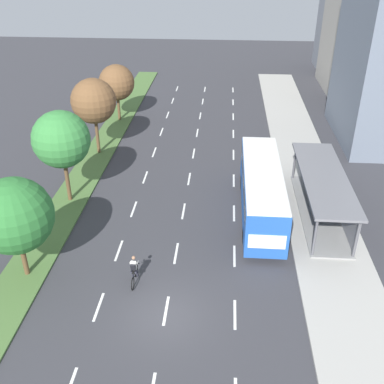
{
  "coord_description": "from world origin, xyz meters",
  "views": [
    {
      "loc": [
        2.62,
        -16.54,
        16.6
      ],
      "look_at": [
        0.54,
        10.57,
        1.2
      ],
      "focal_mm": 42.26,
      "sensor_mm": 36.0,
      "label": 1
    }
  ],
  "objects_px": {
    "median_tree_third": "(94,101)",
    "median_tree_fourth": "(117,83)",
    "median_tree_second": "(61,140)",
    "bus": "(262,187)",
    "bus_shelter": "(326,191)",
    "median_tree_nearest": "(14,216)",
    "cyclist": "(134,271)"
  },
  "relations": [
    {
      "from": "cyclist",
      "to": "median_tree_fourth",
      "type": "relative_size",
      "value": 0.32
    },
    {
      "from": "median_tree_second",
      "to": "median_tree_fourth",
      "type": "distance_m",
      "value": 16.46
    },
    {
      "from": "median_tree_second",
      "to": "median_tree_third",
      "type": "bearing_deg",
      "value": 90.13
    },
    {
      "from": "bus",
      "to": "median_tree_fourth",
      "type": "xyz_separation_m",
      "value": [
        -13.5,
        17.14,
        1.89
      ]
    },
    {
      "from": "median_tree_second",
      "to": "median_tree_fourth",
      "type": "relative_size",
      "value": 1.18
    },
    {
      "from": "cyclist",
      "to": "median_tree_third",
      "type": "xyz_separation_m",
      "value": [
        -6.3,
        16.6,
        3.94
      ]
    },
    {
      "from": "median_tree_nearest",
      "to": "median_tree_second",
      "type": "xyz_separation_m",
      "value": [
        -0.14,
        8.22,
        0.82
      ]
    },
    {
      "from": "bus_shelter",
      "to": "median_tree_second",
      "type": "height_order",
      "value": "median_tree_second"
    },
    {
      "from": "bus",
      "to": "median_tree_second",
      "type": "relative_size",
      "value": 1.71
    },
    {
      "from": "bus",
      "to": "median_tree_fourth",
      "type": "distance_m",
      "value": 21.9
    },
    {
      "from": "cyclist",
      "to": "median_tree_fourth",
      "type": "bearing_deg",
      "value": 104.17
    },
    {
      "from": "median_tree_nearest",
      "to": "bus_shelter",
      "type": "bearing_deg",
      "value": 23.55
    },
    {
      "from": "median_tree_third",
      "to": "median_tree_fourth",
      "type": "distance_m",
      "value": 8.26
    },
    {
      "from": "bus",
      "to": "cyclist",
      "type": "height_order",
      "value": "bus"
    },
    {
      "from": "cyclist",
      "to": "median_tree_nearest",
      "type": "relative_size",
      "value": 0.31
    },
    {
      "from": "bus",
      "to": "bus_shelter",
      "type": "bearing_deg",
      "value": 2.32
    },
    {
      "from": "bus_shelter",
      "to": "cyclist",
      "type": "xyz_separation_m",
      "value": [
        -11.51,
        -7.85,
        -1.08
      ]
    },
    {
      "from": "median_tree_fourth",
      "to": "median_tree_nearest",
      "type": "bearing_deg",
      "value": -89.71
    },
    {
      "from": "bus",
      "to": "median_tree_nearest",
      "type": "height_order",
      "value": "median_tree_nearest"
    },
    {
      "from": "bus_shelter",
      "to": "median_tree_fourth",
      "type": "height_order",
      "value": "median_tree_fourth"
    },
    {
      "from": "bus",
      "to": "median_tree_third",
      "type": "distance_m",
      "value": 16.43
    },
    {
      "from": "bus",
      "to": "cyclist",
      "type": "relative_size",
      "value": 6.2
    },
    {
      "from": "bus_shelter",
      "to": "cyclist",
      "type": "relative_size",
      "value": 5.87
    },
    {
      "from": "median_tree_third",
      "to": "median_tree_fourth",
      "type": "relative_size",
      "value": 1.16
    },
    {
      "from": "bus",
      "to": "median_tree_fourth",
      "type": "height_order",
      "value": "median_tree_fourth"
    },
    {
      "from": "cyclist",
      "to": "median_tree_second",
      "type": "bearing_deg",
      "value": 126.87
    },
    {
      "from": "bus",
      "to": "cyclist",
      "type": "distance_m",
      "value": 10.62
    },
    {
      "from": "median_tree_nearest",
      "to": "median_tree_third",
      "type": "bearing_deg",
      "value": 90.55
    },
    {
      "from": "bus_shelter",
      "to": "median_tree_nearest",
      "type": "height_order",
      "value": "median_tree_nearest"
    },
    {
      "from": "median_tree_fourth",
      "to": "cyclist",
      "type": "bearing_deg",
      "value": -75.83
    },
    {
      "from": "cyclist",
      "to": "median_tree_fourth",
      "type": "xyz_separation_m",
      "value": [
        -6.27,
        24.82,
        3.16
      ]
    },
    {
      "from": "bus_shelter",
      "to": "median_tree_fourth",
      "type": "bearing_deg",
      "value": 136.34
    }
  ]
}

